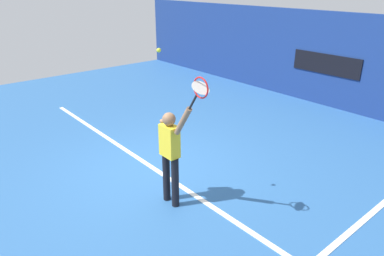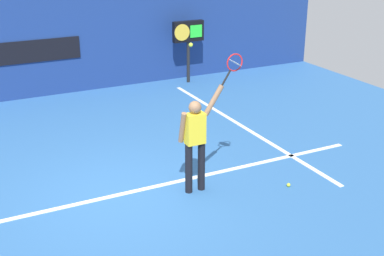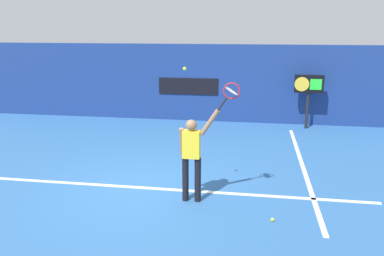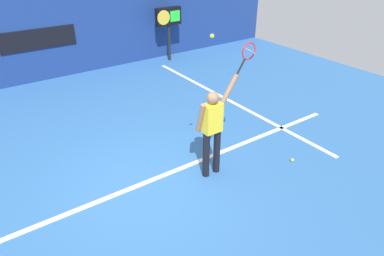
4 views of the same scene
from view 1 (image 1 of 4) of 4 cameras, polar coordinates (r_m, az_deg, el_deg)
ground_plane at (r=7.51m, az=-6.48°, el=-6.51°), size 18.00×18.00×0.00m
back_wall at (r=11.74m, az=21.08°, el=10.20°), size 18.00×0.20×2.81m
sponsor_banner_center at (r=11.66m, az=20.70°, el=9.59°), size 2.20×0.03×0.60m
court_baseline at (r=7.52m, az=-6.29°, el=-6.39°), size 10.00×0.10×0.01m
court_sideline at (r=6.90m, az=27.05°, el=-11.98°), size 0.10×7.00×0.01m
tennis_player at (r=5.93m, az=-3.50°, el=-3.74°), size 0.80×0.31×1.92m
tennis_racket at (r=4.95m, az=1.25°, el=6.21°), size 0.47×0.27×0.60m
tennis_ball at (r=5.46m, az=-5.36°, el=12.33°), size 0.07×0.07×0.07m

